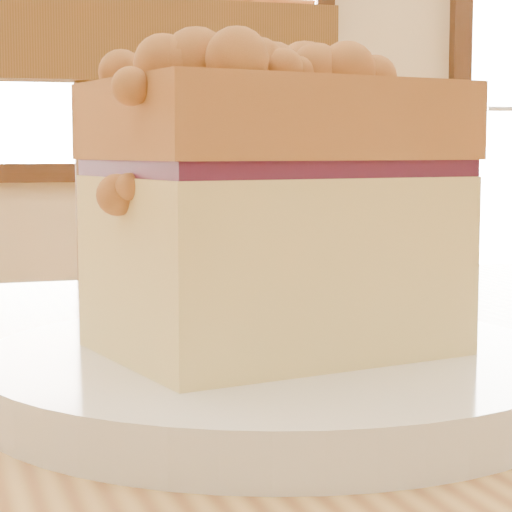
{
  "coord_description": "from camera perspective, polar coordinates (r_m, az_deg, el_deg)",
  "views": [
    {
      "loc": [
        -0.25,
        -0.36,
        0.85
      ],
      "look_at": [
        -0.14,
        0.06,
        0.81
      ],
      "focal_mm": 70.0,
      "sensor_mm": 36.0,
      "label": 1
    }
  ],
  "objects": [
    {
      "name": "cake_slice",
      "position": [
        0.4,
        1.04,
        3.08
      ],
      "size": [
        0.16,
        0.13,
        0.13
      ],
      "rotation": [
        0.0,
        0.0,
        0.27
      ],
      "color": "#FFF190",
      "rests_on": "plate"
    },
    {
      "name": "plate",
      "position": [
        0.41,
        1.0,
        -6.83
      ],
      "size": [
        0.24,
        0.24,
        0.02
      ],
      "color": "white",
      "rests_on": "cafe_table_main"
    }
  ]
}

